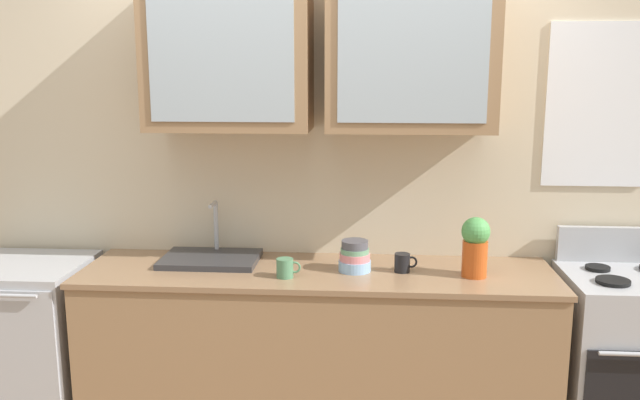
# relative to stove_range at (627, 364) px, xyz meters

# --- Properties ---
(back_wall_unit) EXTENTS (4.53, 0.47, 2.74)m
(back_wall_unit) POSITION_rel_stove_range_xyz_m (-1.51, 0.30, 1.06)
(back_wall_unit) COLOR beige
(back_wall_unit) RESTS_ON ground_plane
(counter) EXTENTS (2.31, 0.61, 0.91)m
(counter) POSITION_rel_stove_range_xyz_m (-1.52, 0.00, -0.01)
(counter) COLOR #93704C
(counter) RESTS_ON ground_plane
(stove_range) EXTENTS (0.64, 0.60, 1.09)m
(stove_range) POSITION_rel_stove_range_xyz_m (0.00, 0.00, 0.00)
(stove_range) COLOR #ADAFB5
(stove_range) RESTS_ON ground_plane
(sink_faucet) EXTENTS (0.48, 0.34, 0.29)m
(sink_faucet) POSITION_rel_stove_range_xyz_m (-2.07, 0.10, 0.47)
(sink_faucet) COLOR #2D2D30
(sink_faucet) RESTS_ON counter
(bowl_stack) EXTENTS (0.16, 0.16, 0.15)m
(bowl_stack) POSITION_rel_stove_range_xyz_m (-1.33, 0.00, 0.52)
(bowl_stack) COLOR #8CB7E0
(bowl_stack) RESTS_ON counter
(vase) EXTENTS (0.13, 0.13, 0.29)m
(vase) POSITION_rel_stove_range_xyz_m (-0.77, -0.05, 0.60)
(vase) COLOR #BF4C19
(vase) RESTS_ON counter
(cup_near_sink) EXTENTS (0.12, 0.08, 0.09)m
(cup_near_sink) POSITION_rel_stove_range_xyz_m (-1.66, -0.13, 0.49)
(cup_near_sink) COLOR #4C7F59
(cup_near_sink) RESTS_ON counter
(cup_near_bowls) EXTENTS (0.11, 0.08, 0.09)m
(cup_near_bowls) POSITION_rel_stove_range_xyz_m (-1.10, -0.00, 0.49)
(cup_near_bowls) COLOR black
(cup_near_bowls) RESTS_ON counter
(dishwasher) EXTENTS (0.61, 0.60, 0.91)m
(dishwasher) POSITION_rel_stove_range_xyz_m (-3.02, -0.00, -0.01)
(dishwasher) COLOR #ADAFB5
(dishwasher) RESTS_ON ground_plane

